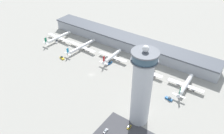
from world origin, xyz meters
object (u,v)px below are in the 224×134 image
(airplane_gate_bravo, at_px, (82,47))
(airplane_gate_delta, at_px, (147,72))
(service_truck_catering, at_px, (169,99))
(airplane_gate_charlie, at_px, (112,57))
(car_white_wagon, at_px, (106,131))
(service_truck_fuel, at_px, (57,42))
(control_tower, at_px, (142,88))
(car_maroon_suv, at_px, (129,127))
(airplane_gate_alpha, at_px, (58,38))
(airplane_gate_echo, at_px, (185,85))
(service_truck_water, at_px, (110,63))
(service_truck_baggage, at_px, (62,58))

(airplane_gate_bravo, height_order, airplane_gate_delta, airplane_gate_delta)
(airplane_gate_bravo, bearing_deg, service_truck_catering, -9.93)
(airplane_gate_delta, bearing_deg, airplane_gate_charlie, 175.64)
(car_white_wagon, bearing_deg, service_truck_fuel, 150.33)
(airplane_gate_charlie, bearing_deg, control_tower, -41.27)
(service_truck_catering, height_order, service_truck_fuel, service_truck_fuel)
(car_maroon_suv, height_order, car_white_wagon, car_maroon_suv)
(control_tower, distance_m, service_truck_catering, 49.54)
(service_truck_fuel, bearing_deg, airplane_gate_alpha, 110.06)
(airplane_gate_delta, height_order, service_truck_catering, airplane_gate_delta)
(airplane_gate_echo, xyz_separation_m, service_truck_catering, (-6.38, -22.87, -3.02))
(airplane_gate_alpha, distance_m, airplane_gate_charlie, 83.98)
(control_tower, distance_m, service_truck_fuel, 162.74)
(airplane_gate_delta, bearing_deg, airplane_gate_alpha, 179.64)
(airplane_gate_bravo, bearing_deg, airplane_gate_alpha, 179.94)
(control_tower, relative_size, car_white_wagon, 14.44)
(service_truck_catering, bearing_deg, airplane_gate_bravo, 170.07)
(airplane_gate_alpha, bearing_deg, airplane_gate_bravo, -0.06)
(airplane_gate_delta, bearing_deg, control_tower, -68.92)
(airplane_gate_delta, height_order, car_maroon_suv, airplane_gate_delta)
(car_white_wagon, bearing_deg, service_truck_water, 123.69)
(airplane_gate_alpha, relative_size, airplane_gate_echo, 1.11)
(airplane_gate_alpha, relative_size, airplane_gate_bravo, 0.90)
(service_truck_baggage, bearing_deg, service_truck_fuel, 144.89)
(control_tower, xyz_separation_m, service_truck_catering, (10.78, 35.76, -32.54))
(control_tower, xyz_separation_m, airplane_gate_charlie, (-68.40, 60.03, -29.32))
(control_tower, bearing_deg, airplane_gate_delta, 111.08)
(control_tower, bearing_deg, car_white_wagon, -120.36)
(service_truck_fuel, xyz_separation_m, car_white_wagon, (135.96, -77.44, -0.43))
(airplane_gate_alpha, xyz_separation_m, airplane_gate_charlie, (83.93, 2.73, -0.23))
(control_tower, distance_m, car_white_wagon, 43.86)
(airplane_gate_delta, xyz_separation_m, car_maroon_suv, (19.87, -67.97, -3.84))
(airplane_gate_alpha, height_order, airplane_gate_charlie, airplane_gate_charlie)
(car_maroon_suv, bearing_deg, airplane_gate_bravo, 148.01)
(service_truck_water, bearing_deg, car_maroon_suv, -44.80)
(control_tower, xyz_separation_m, airplane_gate_echo, (17.17, 58.63, -29.52))
(airplane_gate_bravo, xyz_separation_m, service_truck_catering, (122.76, -21.49, -2.98))
(service_truck_baggage, relative_size, car_white_wagon, 1.57)
(airplane_gate_echo, distance_m, car_maroon_suv, 72.76)
(control_tower, xyz_separation_m, airplane_gate_delta, (-21.77, 56.47, -29.12))
(airplane_gate_alpha, relative_size, service_truck_water, 6.17)
(airplane_gate_bravo, distance_m, airplane_gate_charlie, 43.66)
(airplane_gate_delta, distance_m, service_truck_baggage, 99.07)
(control_tower, height_order, service_truck_fuel, control_tower)
(airplane_gate_echo, bearing_deg, airplane_gate_delta, -176.83)
(service_truck_fuel, bearing_deg, service_truck_catering, -5.92)
(service_truck_fuel, bearing_deg, service_truck_water, -0.20)
(car_maroon_suv, bearing_deg, car_white_wagon, -133.37)
(airplane_gate_alpha, height_order, service_truck_catering, airplane_gate_alpha)
(service_truck_catering, xyz_separation_m, service_truck_fuel, (-161.36, 16.72, 0.00))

